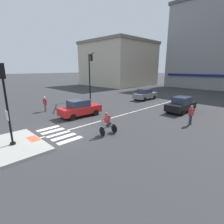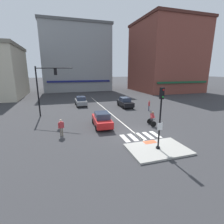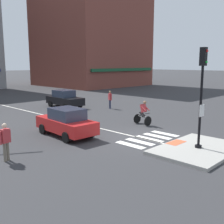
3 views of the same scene
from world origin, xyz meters
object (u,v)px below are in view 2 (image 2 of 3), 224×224
(cyclist, at_px, (152,118))
(pedestrian_at_curb_left, at_px, (61,126))
(signal_pole, at_px, (161,113))
(car_grey_westbound_distant, at_px, (81,101))
(traffic_light_mast, at_px, (44,84))
(pedestrian_waiting_far_side, at_px, (149,105))
(car_black_eastbound_far, at_px, (125,102))
(car_red_westbound_near, at_px, (102,120))

(cyclist, bearing_deg, pedestrian_at_curb_left, -179.03)
(signal_pole, relative_size, car_grey_westbound_distant, 1.16)
(traffic_light_mast, relative_size, car_grey_westbound_distant, 1.61)
(pedestrian_at_curb_left, relative_size, pedestrian_waiting_far_side, 1.00)
(signal_pole, distance_m, car_black_eastbound_far, 16.10)
(signal_pole, height_order, car_red_westbound_near, signal_pole)
(car_black_eastbound_far, xyz_separation_m, pedestrian_waiting_far_side, (2.46, -3.70, 0.17))
(traffic_light_mast, relative_size, pedestrian_at_curb_left, 3.96)
(pedestrian_at_curb_left, bearing_deg, signal_pole, -36.37)
(car_grey_westbound_distant, relative_size, pedestrian_waiting_far_side, 2.46)
(signal_pole, height_order, car_grey_westbound_distant, signal_pole)
(car_grey_westbound_distant, bearing_deg, pedestrian_at_curb_left, -104.39)
(signal_pole, relative_size, cyclist, 2.82)
(traffic_light_mast, distance_m, cyclist, 14.25)
(signal_pole, xyz_separation_m, car_red_westbound_near, (-2.80, 6.81, -2.20))
(traffic_light_mast, xyz_separation_m, car_black_eastbound_far, (12.39, 2.59, -3.55))
(pedestrian_at_curb_left, bearing_deg, cyclist, 0.97)
(car_grey_westbound_distant, bearing_deg, car_red_westbound_near, -86.30)
(car_black_eastbound_far, bearing_deg, signal_pole, -102.51)
(car_grey_westbound_distant, relative_size, cyclist, 2.44)
(car_black_eastbound_far, height_order, car_grey_westbound_distant, same)
(car_black_eastbound_far, distance_m, cyclist, 10.18)
(signal_pole, distance_m, cyclist, 6.39)
(car_black_eastbound_far, height_order, cyclist, cyclist)
(signal_pole, xyz_separation_m, cyclist, (2.63, 5.42, -2.14))
(pedestrian_at_curb_left, xyz_separation_m, pedestrian_waiting_far_side, (13.05, 6.61, 0.00))
(traffic_light_mast, xyz_separation_m, pedestrian_at_curb_left, (1.80, -7.73, -3.38))
(traffic_light_mast, bearing_deg, pedestrian_waiting_far_side, -4.30)
(traffic_light_mast, height_order, cyclist, traffic_light_mast)
(signal_pole, height_order, traffic_light_mast, traffic_light_mast)
(signal_pole, height_order, pedestrian_waiting_far_side, signal_pole)
(traffic_light_mast, relative_size, cyclist, 3.94)
(car_red_westbound_near, bearing_deg, pedestrian_at_curb_left, -160.26)
(signal_pole, bearing_deg, pedestrian_waiting_far_side, 63.53)
(car_grey_westbound_distant, distance_m, pedestrian_waiting_far_side, 11.92)
(car_red_westbound_near, relative_size, car_grey_westbound_distant, 1.02)
(traffic_light_mast, height_order, pedestrian_waiting_far_side, traffic_light_mast)
(car_black_eastbound_far, bearing_deg, traffic_light_mast, -168.21)
(signal_pole, xyz_separation_m, car_black_eastbound_far, (3.46, 15.57, -2.20))
(traffic_light_mast, xyz_separation_m, car_red_westbound_near, (6.13, -6.17, -3.55))
(signal_pole, bearing_deg, traffic_light_mast, 124.53)
(pedestrian_at_curb_left, bearing_deg, car_grey_westbound_distant, 75.61)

